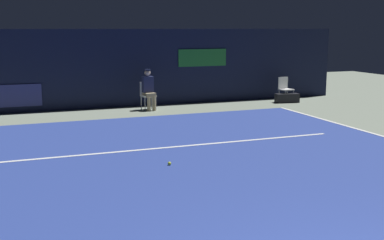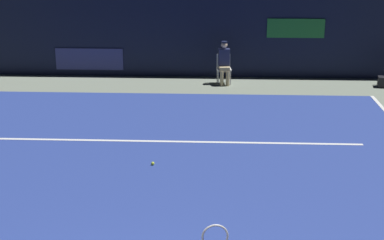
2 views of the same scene
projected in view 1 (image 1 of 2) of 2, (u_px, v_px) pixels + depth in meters
name	position (u px, v px, depth m)	size (l,w,h in m)	color
ground_plane	(193.00, 176.00, 8.99)	(34.49, 34.49, 0.00)	gray
court_surface	(193.00, 175.00, 8.99)	(11.13, 12.32, 0.01)	navy
line_service	(158.00, 148.00, 10.97)	(8.68, 0.10, 0.01)	white
back_wall	(102.00, 69.00, 16.50)	(17.61, 0.33, 2.60)	#141933
line_judge_on_chair	(148.00, 89.00, 16.11)	(0.48, 0.56, 1.32)	white
courtside_chair_near	(285.00, 88.00, 18.01)	(0.49, 0.47, 0.88)	white
tennis_ball	(169.00, 163.00, 9.63)	(0.07, 0.07, 0.07)	#CCE033
equipment_bag	(287.00, 98.00, 17.81)	(0.84, 0.32, 0.32)	black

